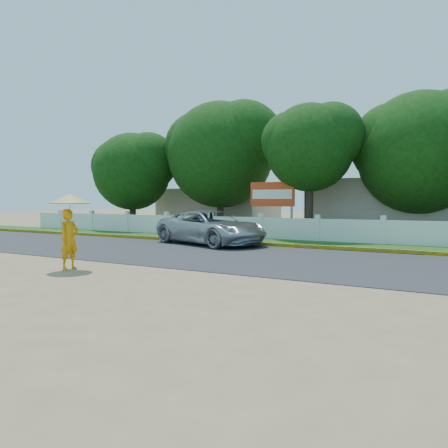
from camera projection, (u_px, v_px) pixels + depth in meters
name	position (u px, v px, depth m)	size (l,w,h in m)	color
ground	(186.00, 278.00, 11.25)	(120.00, 120.00, 0.00)	#9E8460
road	(259.00, 257.00, 15.16)	(60.00, 7.00, 0.02)	#38383A
grass_verge	(308.00, 244.00, 19.73)	(60.00, 3.50, 0.03)	#2D601E
curb	(295.00, 246.00, 18.25)	(40.00, 0.18, 0.16)	yellow
fence	(318.00, 230.00, 20.96)	(40.00, 0.10, 1.10)	silver
building_near	(404.00, 207.00, 25.35)	(10.00, 6.00, 3.20)	#B7AD99
building_far	(219.00, 208.00, 32.60)	(8.00, 5.00, 2.80)	#B7AD99
vehicle	(211.00, 228.00, 19.55)	(2.53, 5.49, 1.53)	#A4A7AC
monk_with_parasol	(70.00, 220.00, 12.55)	(1.20, 1.20, 2.18)	orange
billboard	(272.00, 197.00, 23.22)	(2.50, 0.13, 2.95)	gray
tree_row	(422.00, 142.00, 21.55)	(39.04, 8.11, 9.31)	#473828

